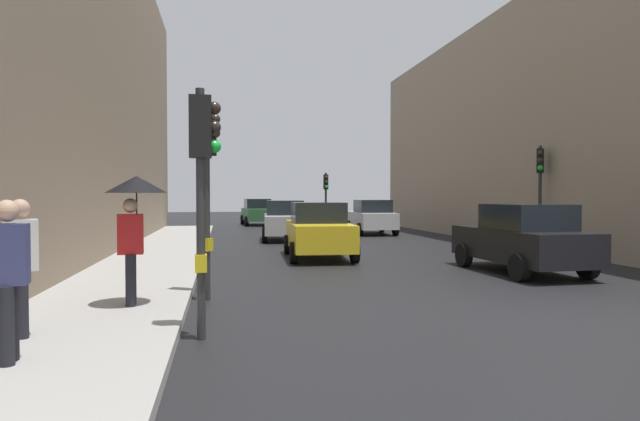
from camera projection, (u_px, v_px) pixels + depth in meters
name	position (u px, v px, depth m)	size (l,w,h in m)	color
ground_plane	(561.00, 320.00, 8.67)	(120.00, 120.00, 0.00)	black
sidewalk_kerb	(141.00, 273.00, 13.30)	(2.76, 40.00, 0.16)	#A8A5A0
building_facade_right	(611.00, 132.00, 24.47)	(12.00, 27.34, 9.62)	gray
traffic_light_near_right	(208.00, 166.00, 10.25)	(0.45, 0.35, 3.66)	#2D2D2D
traffic_light_mid_street	(540.00, 179.00, 18.94)	(0.37, 0.44, 3.71)	#2D2D2D
traffic_light_far_median	(326.00, 191.00, 30.79)	(0.25, 0.43, 3.27)	#2D2D2D
traffic_light_near_left	(202.00, 167.00, 7.43)	(0.43, 0.25, 3.43)	#2D2D2D
car_green_estate	(258.00, 212.00, 36.90)	(2.23, 4.31, 1.76)	#2D6038
car_yellow_taxi	(319.00, 230.00, 17.35)	(2.19, 4.29, 1.76)	yellow
car_dark_suv	(522.00, 239.00, 13.97)	(2.15, 4.27, 1.76)	black
car_silver_hatchback	(285.00, 220.00, 24.37)	(2.26, 4.32, 1.76)	#BCBCC1
car_white_compact	(372.00, 217.00, 28.21)	(2.13, 4.26, 1.76)	silver
pedestrian_with_umbrella	(135.00, 204.00, 9.00)	(1.00, 1.00, 2.14)	black
pedestrian_with_grey_backpack	(3.00, 271.00, 5.88)	(0.63, 0.37, 1.77)	black
pedestrian_with_black_backpack	(17.00, 259.00, 6.97)	(0.66, 0.47, 1.77)	black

